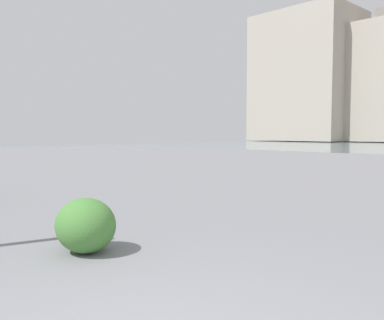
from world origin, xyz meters
The scene contains 2 objects.
building_highrise centered at (37.75, -63.36, 10.88)m, with size 16.48×12.76×21.75m.
shrub_wide centered at (2.69, -1.20, 0.33)m, with size 0.79×0.71×0.67m.
Camera 1 is at (-1.81, 1.24, 1.47)m, focal length 38.65 mm.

